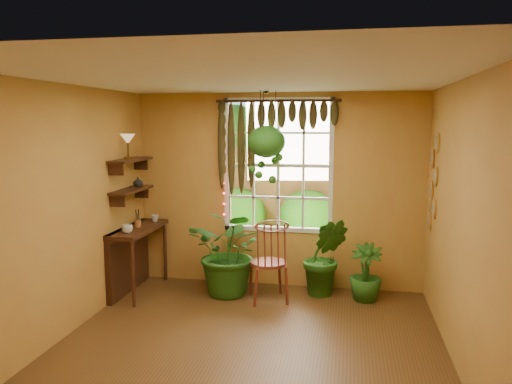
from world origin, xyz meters
TOP-DOWN VIEW (x-y plane):
  - floor at (0.00, 0.00)m, footprint 4.50×4.50m
  - ceiling at (0.00, 0.00)m, footprint 4.50×4.50m
  - wall_back at (0.00, 2.25)m, footprint 4.00×0.00m
  - wall_left at (-2.00, 0.00)m, footprint 0.00×4.50m
  - wall_right at (2.00, 0.00)m, footprint 0.00×4.50m
  - window at (0.00, 2.28)m, footprint 1.52×0.10m
  - valance_vine at (-0.08, 2.16)m, footprint 1.70×0.12m
  - string_lights at (-0.76, 2.19)m, footprint 0.03×0.03m
  - wall_plates at (1.98, 1.79)m, footprint 0.04×0.32m
  - counter_ledge at (-1.91, 1.60)m, footprint 0.40×1.20m
  - shelf_lower at (-1.88, 1.60)m, footprint 0.25×0.90m
  - shelf_upper at (-1.88, 1.60)m, footprint 0.25×0.90m
  - backyard at (0.24, 6.87)m, footprint 14.00×10.00m
  - windsor_chair at (-0.01, 1.57)m, footprint 0.61×0.62m
  - potted_plant_left at (-0.55, 1.71)m, footprint 1.28×1.18m
  - potted_plant_mid at (0.68, 1.91)m, footprint 0.59×0.48m
  - potted_plant_right at (1.21, 1.82)m, footprint 0.42×0.42m
  - hanging_basket at (-0.10, 1.90)m, footprint 0.50×0.50m
  - cup_a at (-1.78, 1.22)m, footprint 0.15×0.15m
  - cup_b at (-1.72, 1.99)m, footprint 0.12×0.12m
  - brush_jar at (-1.80, 1.59)m, footprint 0.08×0.08m
  - shelf_vase at (-1.87, 1.80)m, footprint 0.16×0.16m
  - tiffany_lamp at (-1.86, 1.50)m, footprint 0.20×0.20m

SIDE VIEW (x-z plane):
  - floor at x=0.00m, z-range 0.00..0.00m
  - windsor_chair at x=-0.01m, z-range -0.27..1.00m
  - potted_plant_right at x=1.21m, z-range 0.00..0.74m
  - potted_plant_mid at x=0.68m, z-range 0.00..1.05m
  - counter_ledge at x=-1.91m, z-range 0.10..1.00m
  - potted_plant_left at x=-0.55m, z-range 0.00..1.18m
  - cup_b at x=-1.72m, z-range 0.90..0.99m
  - cup_a at x=-1.78m, z-range 0.90..1.01m
  - brush_jar at x=-1.80m, z-range 0.87..1.18m
  - backyard at x=0.24m, z-range -4.72..7.28m
  - wall_back at x=0.00m, z-range -0.65..3.35m
  - wall_left at x=-2.00m, z-range -0.90..3.60m
  - wall_right at x=2.00m, z-range -0.90..3.60m
  - shelf_lower at x=-1.88m, z-range 1.38..1.42m
  - shelf_vase at x=-1.87m, z-range 1.42..1.56m
  - wall_plates at x=1.98m, z-range 1.00..2.10m
  - window at x=0.00m, z-range 0.77..2.63m
  - string_lights at x=-0.76m, z-range 0.98..2.52m
  - shelf_upper at x=-1.88m, z-range 1.78..1.82m
  - hanging_basket at x=-0.10m, z-range 1.39..2.59m
  - tiffany_lamp at x=-1.86m, z-range 1.90..2.22m
  - valance_vine at x=-0.08m, z-range 1.73..2.83m
  - ceiling at x=0.00m, z-range 2.70..2.70m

